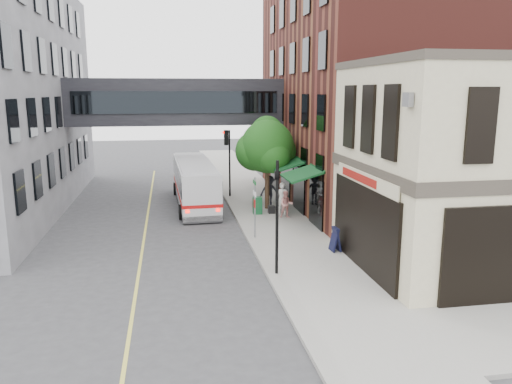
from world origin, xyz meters
name	(u,v)px	position (x,y,z in m)	size (l,w,h in m)	color
ground	(277,298)	(0.00, 0.00, 0.00)	(120.00, 120.00, 0.00)	#38383A
sidewalk_main	(261,206)	(2.00, 14.00, 0.07)	(4.00, 60.00, 0.15)	gray
corner_building	(482,166)	(8.97, 2.00, 4.21)	(10.19, 8.12, 8.45)	#BFB492
brick_building	(378,95)	(9.98, 15.00, 6.99)	(13.76, 18.00, 14.00)	#54201A
skyway_bridge	(177,102)	(-3.00, 18.00, 6.50)	(14.00, 3.18, 3.00)	black
traffic_signal_near	(276,203)	(0.37, 2.00, 2.98)	(0.44, 0.22, 4.60)	black
traffic_signal_far	(227,150)	(0.26, 17.00, 3.34)	(0.53, 0.28, 4.50)	black
street_sign_pole	(255,202)	(0.39, 7.00, 1.93)	(0.08, 0.75, 3.00)	gray
street_tree	(267,147)	(2.19, 13.22, 3.91)	(3.80, 3.20, 5.60)	#382619
lane_marking	(145,229)	(-5.00, 10.00, 0.01)	(0.12, 40.00, 0.01)	#D8CC4C
bus	(195,181)	(-2.06, 15.42, 1.53)	(2.70, 10.22, 2.73)	silver
pedestrian_a	(282,199)	(2.75, 11.26, 1.09)	(0.69, 0.45, 1.89)	silver
pedestrian_b	(286,204)	(2.81, 10.51, 0.92)	(0.75, 0.59, 1.55)	pink
pedestrian_c	(270,191)	(2.45, 13.48, 1.11)	(1.25, 0.72, 1.93)	black
newspaper_box	(257,205)	(1.36, 11.70, 0.65)	(0.50, 0.44, 1.00)	#125027
sandwich_board	(335,239)	(3.60, 4.31, 0.69)	(0.39, 0.61, 1.09)	black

